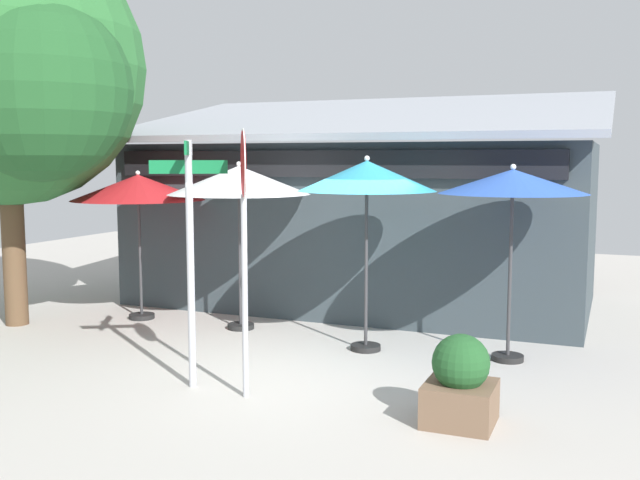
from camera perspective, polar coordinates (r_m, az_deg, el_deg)
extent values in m
cube|color=#ADA8A0|center=(9.71, -1.41, -10.53)|extent=(28.00, 28.00, 0.10)
cube|color=#333D42|center=(14.14, 3.51, 1.32)|extent=(8.38, 4.37, 3.05)
cube|color=#999EA8|center=(13.97, 3.37, 9.75)|extent=(8.88, 5.01, 1.05)
cube|color=black|center=(11.99, 0.08, 6.02)|extent=(7.78, 0.16, 0.44)
cylinder|color=#A8AAB2|center=(8.85, -10.17, -1.99)|extent=(0.09, 0.09, 3.00)
cube|color=#116B38|center=(8.76, -10.35, 7.12)|extent=(0.47, 0.82, 0.16)
cube|color=#116B38|center=(8.76, -10.32, 5.69)|extent=(0.82, 0.47, 0.16)
cube|color=white|center=(9.25, -10.15, 7.09)|extent=(0.06, 0.07, 0.16)
cylinder|color=#A8AAB2|center=(8.43, -5.95, -4.50)|extent=(0.07, 0.07, 2.38)
cylinder|color=white|center=(8.28, -6.07, 5.97)|extent=(0.43, 0.70, 0.81)
cylinder|color=red|center=(8.28, -6.07, 5.97)|extent=(0.42, 0.66, 0.76)
cylinder|color=black|center=(13.08, -13.87, -5.86)|extent=(0.44, 0.44, 0.08)
cylinder|color=#333335|center=(12.90, -13.99, -1.42)|extent=(0.05, 0.05, 2.12)
cone|color=#B21E23|center=(12.79, -14.14, 4.04)|extent=(2.28, 2.28, 0.44)
sphere|color=silver|center=(12.79, -14.17, 5.15)|extent=(0.08, 0.08, 0.08)
cylinder|color=black|center=(12.04, -6.26, -6.77)|extent=(0.44, 0.44, 0.08)
cylinder|color=#333335|center=(11.84, -6.33, -1.63)|extent=(0.05, 0.05, 2.26)
cone|color=white|center=(11.72, -6.41, 4.71)|extent=(2.30, 2.30, 0.46)
sphere|color=silver|center=(11.72, -6.42, 5.98)|extent=(0.08, 0.08, 0.08)
cylinder|color=black|center=(10.69, 3.61, -8.44)|extent=(0.44, 0.44, 0.08)
cylinder|color=#333335|center=(10.46, 3.66, -2.36)|extent=(0.05, 0.05, 2.37)
cone|color=#2D99BC|center=(10.34, 3.71, 5.07)|extent=(1.99, 1.99, 0.43)
sphere|color=silver|center=(10.33, 3.72, 6.44)|extent=(0.08, 0.08, 0.08)
cylinder|color=black|center=(10.48, 14.56, -8.96)|extent=(0.44, 0.44, 0.08)
cylinder|color=#333335|center=(10.24, 14.74, -2.79)|extent=(0.05, 0.05, 2.36)
cone|color=#2D56B7|center=(10.11, 14.96, 4.48)|extent=(2.00, 2.00, 0.33)
sphere|color=silver|center=(10.11, 14.99, 5.59)|extent=(0.08, 0.08, 0.08)
cylinder|color=brown|center=(13.09, -22.99, -0.65)|extent=(0.37, 0.37, 2.56)
sphere|color=#28602D|center=(13.09, -23.57, 12.35)|extent=(4.49, 4.49, 4.49)
sphere|color=#1E4C23|center=(11.78, -21.20, 10.96)|extent=(2.75, 2.75, 2.75)
cube|color=brown|center=(7.94, 10.97, -12.53)|extent=(0.72, 0.72, 0.44)
sphere|color=#1E4C23|center=(7.81, 11.04, -9.48)|extent=(0.61, 0.61, 0.61)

